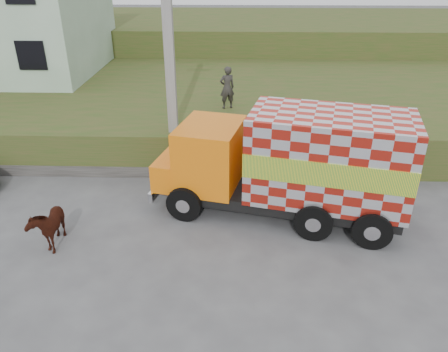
{
  "coord_description": "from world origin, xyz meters",
  "views": [
    {
      "loc": [
        1.15,
        -9.32,
        6.94
      ],
      "look_at": [
        0.81,
        1.66,
        1.3
      ],
      "focal_mm": 35.0,
      "sensor_mm": 36.0,
      "label": 1
    }
  ],
  "objects_px": {
    "cargo_truck": "(293,164)",
    "cow": "(48,224)",
    "pedestrian": "(227,88)",
    "utility_pole": "(169,54)"
  },
  "relations": [
    {
      "from": "cargo_truck",
      "to": "cow",
      "type": "xyz_separation_m",
      "value": [
        -6.49,
        -1.69,
        -1.03
      ]
    },
    {
      "from": "cargo_truck",
      "to": "cow",
      "type": "bearing_deg",
      "value": -152.07
    },
    {
      "from": "cow",
      "to": "pedestrian",
      "type": "height_order",
      "value": "pedestrian"
    },
    {
      "from": "utility_pole",
      "to": "cow",
      "type": "bearing_deg",
      "value": -121.44
    },
    {
      "from": "cow",
      "to": "pedestrian",
      "type": "distance_m",
      "value": 8.52
    },
    {
      "from": "utility_pole",
      "to": "cargo_truck",
      "type": "xyz_separation_m",
      "value": [
        3.75,
        -2.8,
        -2.43
      ]
    },
    {
      "from": "cargo_truck",
      "to": "pedestrian",
      "type": "bearing_deg",
      "value": 123.73
    },
    {
      "from": "cargo_truck",
      "to": "pedestrian",
      "type": "height_order",
      "value": "cargo_truck"
    },
    {
      "from": "utility_pole",
      "to": "cow",
      "type": "distance_m",
      "value": 6.3
    },
    {
      "from": "utility_pole",
      "to": "cow",
      "type": "xyz_separation_m",
      "value": [
        -2.74,
        -4.49,
        -3.47
      ]
    }
  ]
}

